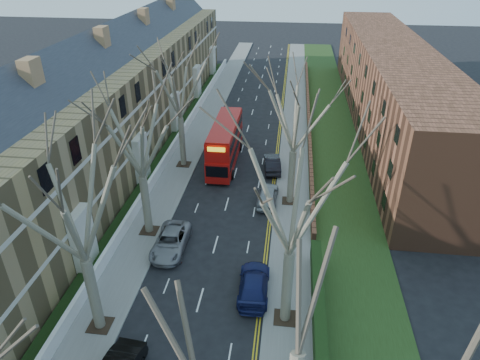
% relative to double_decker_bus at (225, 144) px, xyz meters
% --- Properties ---
extents(pavement_left, '(3.00, 102.00, 0.12)m').
position_rel_double_decker_bus_xyz_m(pavement_left, '(-4.63, 9.85, -2.12)').
color(pavement_left, slate).
rests_on(pavement_left, ground).
extents(pavement_right, '(3.00, 102.00, 0.12)m').
position_rel_double_decker_bus_xyz_m(pavement_right, '(7.37, 9.85, -2.12)').
color(pavement_right, slate).
rests_on(pavement_right, ground).
extents(terrace_left, '(9.70, 78.00, 13.60)m').
position_rel_double_decker_bus_xyz_m(terrace_left, '(-12.27, 1.85, 3.35)').
color(terrace_left, '#997E4E').
rests_on(terrace_left, ground).
extents(flats_right, '(13.97, 54.00, 10.00)m').
position_rel_double_decker_bus_xyz_m(flats_right, '(18.83, 13.85, 2.80)').
color(flats_right, brown).
rests_on(flats_right, ground).
extents(front_wall_left, '(0.30, 78.00, 1.00)m').
position_rel_double_decker_bus_xyz_m(front_wall_left, '(-6.28, 1.85, -1.56)').
color(front_wall_left, white).
rests_on(front_wall_left, ground).
extents(grass_verge_right, '(6.00, 102.00, 0.06)m').
position_rel_double_decker_bus_xyz_m(grass_verge_right, '(11.87, 9.85, -2.03)').
color(grass_verge_right, '#233914').
rests_on(grass_verge_right, ground).
extents(tree_left_mid, '(10.50, 10.50, 14.71)m').
position_rel_double_decker_bus_xyz_m(tree_left_mid, '(-4.33, -23.15, 7.37)').
color(tree_left_mid, '#635C46').
rests_on(tree_left_mid, ground).
extents(tree_left_far, '(10.15, 10.15, 14.22)m').
position_rel_double_decker_bus_xyz_m(tree_left_far, '(-4.33, -13.15, 7.06)').
color(tree_left_far, '#635C46').
rests_on(tree_left_far, ground).
extents(tree_left_dist, '(10.50, 10.50, 14.71)m').
position_rel_double_decker_bus_xyz_m(tree_left_dist, '(-4.33, -1.15, 7.37)').
color(tree_left_dist, '#635C46').
rests_on(tree_left_dist, ground).
extents(tree_right_mid, '(10.50, 10.50, 14.71)m').
position_rel_double_decker_bus_xyz_m(tree_right_mid, '(7.07, -21.15, 7.37)').
color(tree_right_mid, '#635C46').
rests_on(tree_right_mid, ground).
extents(tree_right_far, '(10.15, 10.15, 14.22)m').
position_rel_double_decker_bus_xyz_m(tree_right_far, '(7.07, -7.15, 7.06)').
color(tree_right_far, '#635C46').
rests_on(tree_right_far, ground).
extents(double_decker_bus, '(2.71, 10.60, 4.45)m').
position_rel_double_decker_bus_xyz_m(double_decker_bus, '(0.00, 0.00, 0.00)').
color(double_decker_bus, '#A60F0B').
rests_on(double_decker_bus, ground).
extents(car_left_far, '(2.45, 5.22, 1.44)m').
position_rel_double_decker_bus_xyz_m(car_left_far, '(-1.95, -15.12, -1.46)').
color(car_left_far, gray).
rests_on(car_left_far, ground).
extents(car_right_near, '(2.16, 5.07, 1.46)m').
position_rel_double_decker_bus_xyz_m(car_right_near, '(4.88, -18.98, -1.46)').
color(car_right_near, '#161C50').
rests_on(car_right_near, ground).
extents(car_right_mid, '(1.95, 4.55, 1.53)m').
position_rel_double_decker_bus_xyz_m(car_right_mid, '(5.04, -7.40, -1.42)').
color(car_right_mid, '#93979B').
rests_on(car_right_mid, ground).
extents(car_right_far, '(2.12, 4.66, 1.48)m').
position_rel_double_decker_bus_xyz_m(car_right_far, '(5.07, -0.98, -1.44)').
color(car_right_far, black).
rests_on(car_right_far, ground).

